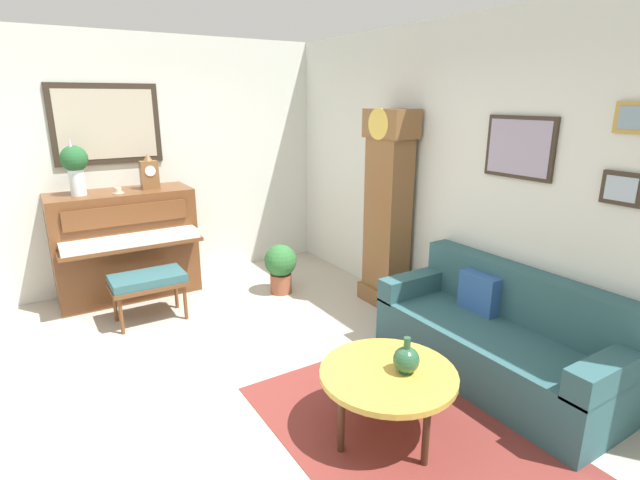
% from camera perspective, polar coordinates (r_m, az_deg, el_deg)
% --- Properties ---
extents(ground_plane, '(6.40, 6.00, 0.10)m').
position_cam_1_polar(ground_plane, '(3.94, -12.68, -17.35)').
color(ground_plane, '#B2A899').
extents(wall_left, '(0.13, 4.90, 2.80)m').
position_cam_1_polar(wall_left, '(5.87, -22.32, 8.31)').
color(wall_left, silver).
rests_on(wall_left, ground_plane).
extents(wall_back, '(5.30, 0.13, 2.80)m').
position_cam_1_polar(wall_back, '(4.67, 15.19, 7.08)').
color(wall_back, silver).
rests_on(wall_back, ground_plane).
extents(area_rug, '(2.10, 1.50, 0.01)m').
position_cam_1_polar(area_rug, '(3.47, 10.23, -21.44)').
color(area_rug, maroon).
rests_on(area_rug, ground_plane).
extents(piano, '(0.87, 1.44, 1.17)m').
position_cam_1_polar(piano, '(5.65, -22.00, -0.43)').
color(piano, brown).
rests_on(piano, ground_plane).
extents(piano_bench, '(0.42, 0.70, 0.48)m').
position_cam_1_polar(piano_bench, '(4.98, -19.69, -4.67)').
color(piano_bench, brown).
rests_on(piano_bench, ground_plane).
extents(grandfather_clock, '(0.52, 0.34, 2.03)m').
position_cam_1_polar(grandfather_clock, '(5.00, 7.98, 2.96)').
color(grandfather_clock, brown).
rests_on(grandfather_clock, ground_plane).
extents(couch, '(1.90, 0.80, 0.84)m').
position_cam_1_polar(couch, '(4.08, 20.41, -10.93)').
color(couch, '#2D565B').
rests_on(couch, ground_plane).
extents(coffee_table, '(0.88, 0.88, 0.45)m').
position_cam_1_polar(coffee_table, '(3.22, 8.06, -15.59)').
color(coffee_table, gold).
rests_on(coffee_table, ground_plane).
extents(mantel_clock, '(0.13, 0.18, 0.38)m').
position_cam_1_polar(mantel_clock, '(5.55, -19.56, 7.49)').
color(mantel_clock, brown).
rests_on(mantel_clock, piano).
extents(flower_vase, '(0.26, 0.26, 0.58)m').
position_cam_1_polar(flower_vase, '(5.43, -27.02, 7.99)').
color(flower_vase, silver).
rests_on(flower_vase, piano).
extents(teacup, '(0.12, 0.12, 0.06)m').
position_cam_1_polar(teacup, '(5.42, -22.79, 5.36)').
color(teacup, beige).
rests_on(teacup, piano).
extents(green_jug, '(0.17, 0.17, 0.24)m').
position_cam_1_polar(green_jug, '(3.18, 10.16, -13.74)').
color(green_jug, '#234C33').
rests_on(green_jug, coffee_table).
extents(potted_plant, '(0.36, 0.36, 0.56)m').
position_cam_1_polar(potted_plant, '(5.40, -4.69, -3.02)').
color(potted_plant, '#935138').
rests_on(potted_plant, ground_plane).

